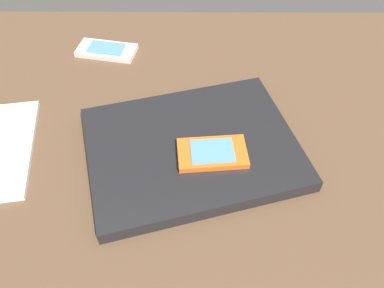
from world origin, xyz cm
name	(u,v)px	position (x,y,z in cm)	size (l,w,h in cm)	color
desk_surface	(151,144)	(0.00, 0.00, 1.50)	(120.00, 80.00, 3.00)	brown
laptop_closed	(192,148)	(6.89, -3.01, 4.13)	(32.05, 24.57, 2.26)	black
cell_phone_on_laptop	(212,153)	(9.95, -5.50, 5.77)	(10.84, 6.99, 1.10)	orange
cell_phone_on_desk	(107,50)	(-10.73, 23.87, 3.56)	(12.68, 7.73, 1.19)	silver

